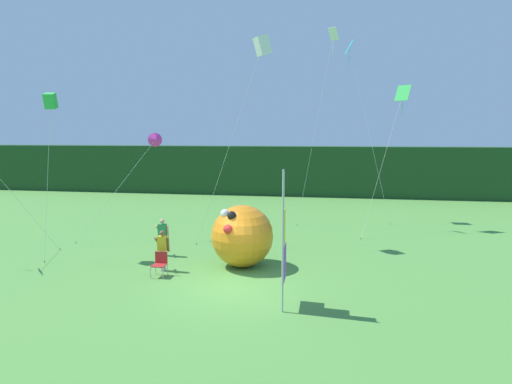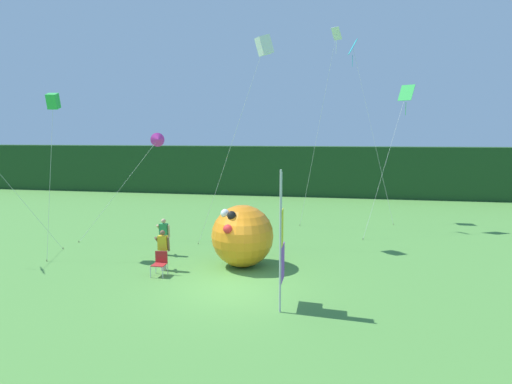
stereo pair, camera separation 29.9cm
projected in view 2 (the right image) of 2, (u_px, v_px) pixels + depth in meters
ground_plane at (230, 287)px, 14.78m from camera, size 120.00×120.00×0.00m
distant_treeline at (295, 171)px, 37.36m from camera, size 80.00×2.40×4.25m
banner_flag at (282, 243)px, 12.74m from camera, size 0.06×1.03×4.26m
person_near_banner at (163, 249)px, 16.56m from camera, size 0.55×0.48×1.59m
person_mid_field at (164, 236)px, 18.65m from camera, size 0.55×0.48×1.62m
inflatable_balloon at (242, 236)px, 17.02m from camera, size 2.48×2.50×2.48m
folding_chair at (160, 262)px, 16.01m from camera, size 0.51×0.51×0.89m
kite_green_diamond_0 at (405, 99)px, 23.23m from camera, size 2.74×3.71×7.96m
kite_magenta_delta_1 at (158, 140)px, 21.38m from camera, size 3.90×2.10×5.36m
kite_white_diamond_2 at (333, 53)px, 23.62m from camera, size 2.16×0.76×11.07m
kite_green_box_3 at (53, 102)px, 17.94m from camera, size 0.52×1.38×6.99m
kite_white_box_4 at (264, 46)px, 19.56m from camera, size 3.56×1.23×9.77m
kite_cyan_diamond_5 at (355, 57)px, 25.62m from camera, size 2.87×2.03×10.91m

